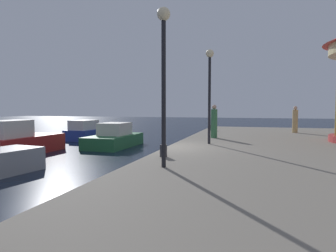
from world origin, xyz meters
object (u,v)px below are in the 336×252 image
Objects in this scene: motorboat_red at (20,141)px; bollard_south at (163,151)px; motorboat_green at (114,138)px; bollard_center at (212,128)px; lamp_post_mid_promenade at (210,79)px; person_mid_promenade at (214,122)px; person_by_the_water at (295,120)px; lamp_post_near_edge at (164,59)px; motorboat_blue at (90,132)px.

motorboat_red reaches higher than bollard_south.
motorboat_green reaches higher than bollard_center.
lamp_post_mid_promenade reaches higher than person_mid_promenade.
lamp_post_mid_promenade reaches higher than motorboat_red.
bollard_center is 5.42m from person_by_the_water.
motorboat_red reaches higher than motorboat_green.
bollard_south is at bearing -115.75° from person_by_the_water.
bollard_center is (-0.41, 13.25, -2.73)m from lamp_post_near_edge.
bollard_center is at bearing 3.87° from motorboat_blue.
lamp_post_near_edge reaches higher than person_mid_promenade.
lamp_post_mid_promenade is at bearing -87.46° from person_mid_promenade.
motorboat_blue is at bearing -176.13° from bollard_center.
motorboat_red reaches higher than bollard_center.
lamp_post_near_edge is at bearing -72.95° from bollard_south.
lamp_post_near_edge is 5.55m from lamp_post_mid_promenade.
lamp_post_mid_promenade is (0.46, 5.54, -0.06)m from lamp_post_near_edge.
motorboat_red is at bearing -136.64° from bollard_center.
lamp_post_mid_promenade is 3.41m from person_mid_promenade.
motorboat_blue is at bearing 127.56° from lamp_post_near_edge.
motorboat_red reaches higher than motorboat_blue.
lamp_post_mid_promenade is at bearing -34.89° from motorboat_blue.
person_by_the_water reaches higher than bollard_south.
person_mid_promenade is at bearing 82.79° from bollard_south.
motorboat_red is at bearing -150.44° from person_by_the_water.
motorboat_red is 11.28× the size of bollard_center.
person_by_the_water is at bearing 29.56° from motorboat_red.
motorboat_blue is 16.24m from lamp_post_near_edge.
lamp_post_mid_promenade reaches higher than motorboat_green.
motorboat_red is 12.15m from bollard_center.
lamp_post_mid_promenade is (9.70, 0.62, 3.00)m from motorboat_red.
motorboat_green is 7.88m from lamp_post_mid_promenade.
lamp_post_mid_promenade is at bearing -83.57° from bollard_center.
bollard_center is 5.09m from person_mid_promenade.
person_by_the_water is (5.47, 11.34, 0.61)m from bollard_south.
bollard_south is (8.74, -3.28, 0.33)m from motorboat_red.
motorboat_blue is 9.33m from bollard_center.
bollard_south is 0.23× the size of person_by_the_water.
bollard_south is at bearing -20.57° from motorboat_red.
bollard_center is 1.00× the size of bollard_south.
motorboat_blue reaches higher than motorboat_green.
person_by_the_water is at bearing 58.79° from lamp_post_mid_promenade.
motorboat_green is at bearing 50.69° from motorboat_red.
bollard_center is 0.23× the size of person_mid_promenade.
bollard_center is at bearing 98.54° from person_mid_promenade.
motorboat_blue is 14.34m from bollard_south.
bollard_south is 6.71m from person_mid_promenade.
motorboat_blue is at bearing 136.37° from motorboat_green.
person_mid_promenade is (-0.12, 2.73, -2.04)m from lamp_post_mid_promenade.
lamp_post_near_edge is at bearing -92.33° from person_mid_promenade.
lamp_post_near_edge is 10.69× the size of bollard_south.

